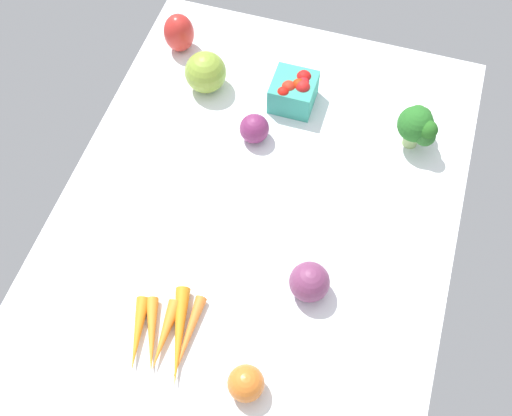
{
  "coord_description": "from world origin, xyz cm",
  "views": [
    {
      "loc": [
        62.2,
        19.04,
        111.14
      ],
      "look_at": [
        0.0,
        0.0,
        4.0
      ],
      "focal_mm": 46.13,
      "sensor_mm": 36.0,
      "label": 1
    }
  ],
  "objects": [
    {
      "name": "heirloom_tomato_green",
      "position": [
        -27.83,
        -19.78,
        6.47
      ],
      "size": [
        8.94,
        8.94,
        8.94
      ],
      "primitive_type": "sphere",
      "color": "#89A839",
      "rests_on": "tablecloth"
    },
    {
      "name": "tablecloth",
      "position": [
        0.0,
        0.0,
        1.0
      ],
      "size": [
        104.0,
        76.0,
        2.0
      ],
      "primitive_type": "cube",
      "color": "white",
      "rests_on": "ground"
    },
    {
      "name": "broccoli_head",
      "position": [
        -25.74,
        25.96,
        7.93
      ],
      "size": [
        8.81,
        8.17,
        9.91
      ],
      "color": "#A1C076",
      "rests_on": "tablecloth"
    },
    {
      "name": "heirloom_tomato_orange",
      "position": [
        33.02,
        8.39,
        5.07
      ],
      "size": [
        6.14,
        6.14,
        6.14
      ],
      "primitive_type": "sphere",
      "color": "orange",
      "rests_on": "tablecloth"
    },
    {
      "name": "carrot_bunch",
      "position": [
        28.74,
        -7.5,
        3.23
      ],
      "size": [
        17.8,
        13.39,
        2.7
      ],
      "color": "orange",
      "rests_on": "tablecloth"
    },
    {
      "name": "red_onion_near_basket",
      "position": [
        -17.44,
        -5.69,
        5.05
      ],
      "size": [
        6.11,
        6.11,
        6.11
      ],
      "primitive_type": "sphere",
      "color": "#762959",
      "rests_on": "tablecloth"
    },
    {
      "name": "berry_basket",
      "position": [
        -28.9,
        -0.43,
        5.89
      ],
      "size": [
        9.03,
        9.03,
        7.82
      ],
      "color": "teal",
      "rests_on": "tablecloth"
    },
    {
      "name": "red_onion_center",
      "position": [
        12.76,
        13.75,
        5.64
      ],
      "size": [
        7.28,
        7.28,
        7.28
      ],
      "primitive_type": "sphere",
      "color": "#75355C",
      "rests_on": "tablecloth"
    },
    {
      "name": "bell_pepper_red",
      "position": [
        -37.02,
        -29.25,
        6.66
      ],
      "size": [
        9.52,
        9.52,
        9.33
      ],
      "primitive_type": "ellipsoid",
      "rotation": [
        0.0,
        0.0,
        0.89
      ],
      "color": "red",
      "rests_on": "tablecloth"
    }
  ]
}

